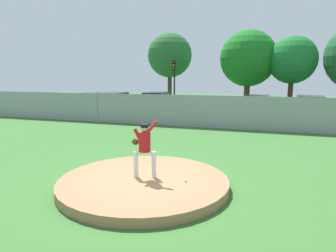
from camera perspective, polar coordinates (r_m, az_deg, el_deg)
ground_plane at (r=13.70m, az=5.17°, el=-3.06°), size 80.00×80.00×0.00m
asphalt_strip at (r=21.94m, az=10.30°, el=1.57°), size 44.00×7.00×0.01m
pitchers_mound at (r=8.17m, az=-4.76°, el=-10.94°), size 4.64×4.64×0.24m
pitcher_youth at (r=7.94m, az=-4.68°, el=-3.72°), size 0.78×0.32×1.60m
baseball at (r=7.82m, az=3.47°, el=-10.65°), size 0.07×0.07×0.07m
chainlink_fence at (r=17.41m, az=8.26°, el=2.80°), size 38.26×0.07×2.04m
parked_car_navy at (r=23.26m, az=-2.30°, el=4.29°), size 1.94×4.41×1.83m
parked_car_burgundy at (r=21.29m, az=17.04°, el=3.30°), size 2.06×4.48×1.74m
parked_car_red at (r=25.10m, az=-10.59°, el=4.40°), size 1.98×4.19×1.72m
parked_car_slate at (r=21.82m, az=26.03°, el=2.93°), size 2.12×4.60×1.77m
parked_car_silver at (r=26.69m, az=-15.74°, el=4.44°), size 2.04×4.77×1.63m
traffic_cone_orange at (r=23.66m, az=20.95°, el=2.29°), size 0.40×0.40×0.55m
traffic_light_near at (r=27.14m, az=1.21°, el=9.79°), size 0.28×0.46×4.53m
tree_broad_right at (r=33.07m, az=0.34°, el=13.70°), size 4.88×4.88×7.87m
tree_broad_left at (r=30.51m, az=15.48°, el=12.68°), size 5.56×5.56×7.64m
tree_slender_far at (r=29.94m, az=23.26°, el=11.82°), size 4.42×4.42×6.81m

